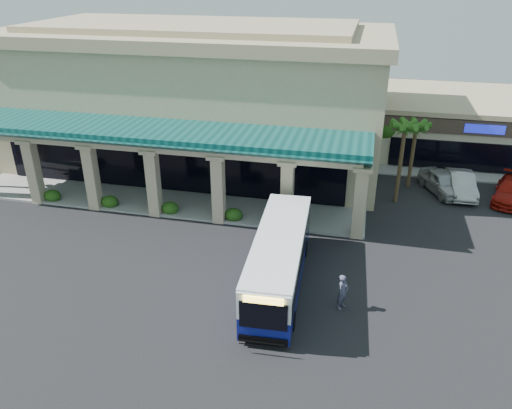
% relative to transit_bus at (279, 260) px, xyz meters
% --- Properties ---
extents(ground, '(110.00, 110.00, 0.00)m').
position_rel_transit_bus_xyz_m(ground, '(-2.15, 1.00, -1.49)').
color(ground, black).
extents(main_building, '(30.80, 14.80, 11.35)m').
position_rel_transit_bus_xyz_m(main_building, '(-10.15, 17.00, 4.18)').
color(main_building, tan).
rests_on(main_building, ground).
extents(arcade, '(30.00, 6.20, 5.70)m').
position_rel_transit_bus_xyz_m(arcade, '(-10.15, 7.80, 1.36)').
color(arcade, '#093A39').
rests_on(arcade, ground).
extents(strip_mall, '(22.50, 12.50, 4.90)m').
position_rel_transit_bus_xyz_m(strip_mall, '(15.85, 25.00, 0.96)').
color(strip_mall, beige).
rests_on(strip_mall, ground).
extents(palm_0, '(2.40, 2.40, 6.60)m').
position_rel_transit_bus_xyz_m(palm_0, '(6.35, 12.00, 1.81)').
color(palm_0, '#285B18').
rests_on(palm_0, ground).
extents(palm_1, '(2.40, 2.40, 5.80)m').
position_rel_transit_bus_xyz_m(palm_1, '(7.35, 15.00, 1.41)').
color(palm_1, '#285B18').
rests_on(palm_1, ground).
extents(broadleaf_tree, '(2.60, 2.60, 4.81)m').
position_rel_transit_bus_xyz_m(broadleaf_tree, '(5.35, 20.00, 0.91)').
color(broadleaf_tree, '#1F4A10').
rests_on(broadleaf_tree, ground).
extents(transit_bus, '(3.00, 10.79, 2.98)m').
position_rel_transit_bus_xyz_m(transit_bus, '(0.00, 0.00, 0.00)').
color(transit_bus, navy).
rests_on(transit_bus, ground).
extents(pedestrian, '(0.72, 0.82, 1.88)m').
position_rel_transit_bus_xyz_m(pedestrian, '(3.44, -1.29, -0.55)').
color(pedestrian, '#47485E').
rests_on(pedestrian, ground).
extents(car_silver, '(3.63, 5.14, 1.63)m').
position_rel_transit_bus_xyz_m(car_silver, '(9.71, 14.41, -0.68)').
color(car_silver, '#A3A2A5').
rests_on(car_silver, ground).
extents(car_white, '(1.92, 4.93, 1.60)m').
position_rel_transit_bus_xyz_m(car_white, '(11.04, 14.46, -0.69)').
color(car_white, '#A5A5A5').
rests_on(car_white, ground).
extents(car_red, '(3.63, 5.62, 1.51)m').
position_rel_transit_bus_xyz_m(car_red, '(14.41, 14.05, -0.73)').
color(car_red, maroon).
rests_on(car_red, ground).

